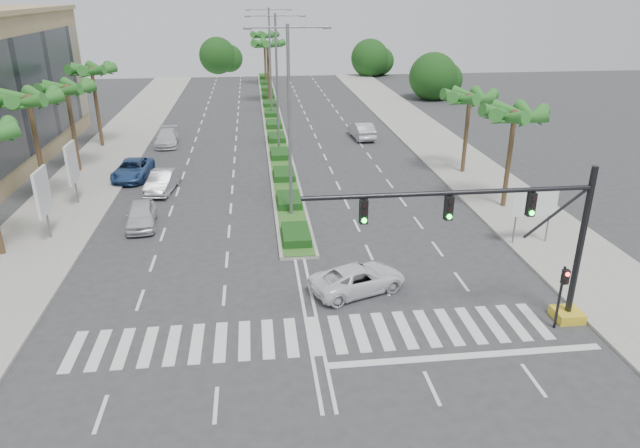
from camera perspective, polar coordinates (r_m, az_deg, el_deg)
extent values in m
plane|color=#333335|center=(25.05, -0.57, -11.10)|extent=(160.00, 160.00, 0.00)
cube|color=gray|center=(46.41, 15.68, 4.32)|extent=(6.00, 120.00, 0.15)
cube|color=gray|center=(44.95, -23.19, 2.73)|extent=(6.00, 120.00, 0.15)
cube|color=gray|center=(67.22, -4.78, 10.55)|extent=(2.20, 75.00, 0.20)
cube|color=#22571D|center=(67.20, -4.79, 10.65)|extent=(1.80, 75.00, 0.04)
cube|color=gold|center=(28.36, 23.47, -8.32)|extent=(1.20, 1.20, 0.45)
cylinder|color=black|center=(26.86, 24.60, -1.90)|extent=(0.28, 0.28, 7.00)
cylinder|color=black|center=(23.40, 12.91, 3.05)|extent=(12.00, 0.20, 0.20)
cylinder|color=black|center=(25.64, 22.45, 0.97)|extent=(2.53, 0.12, 2.15)
cube|color=black|center=(24.97, 20.38, 1.84)|extent=(0.32, 0.24, 1.00)
cylinder|color=#19E533|center=(24.97, 20.42, 1.04)|extent=(0.20, 0.06, 0.20)
cube|color=black|center=(23.61, 12.77, 1.56)|extent=(0.32, 0.24, 1.00)
cylinder|color=#19E533|center=(23.60, 12.82, 0.72)|extent=(0.20, 0.06, 0.20)
cube|color=black|center=(22.71, 4.40, 1.23)|extent=(0.32, 0.24, 1.00)
cylinder|color=#19E533|center=(22.70, 4.44, 0.35)|extent=(0.20, 0.06, 0.20)
cylinder|color=black|center=(26.88, 22.82, -6.82)|extent=(0.12, 0.12, 3.00)
cube|color=black|center=(26.28, 23.33, -4.87)|extent=(0.28, 0.22, 0.65)
cylinder|color=red|center=(26.11, 23.53, -4.65)|extent=(0.18, 0.05, 0.18)
cylinder|color=slate|center=(34.62, 18.94, 0.09)|extent=(0.10, 0.10, 2.80)
cylinder|color=slate|center=(35.51, 21.86, 0.23)|extent=(0.10, 0.10, 2.80)
cube|color=#0C6638|center=(34.65, 20.68, 2.00)|extent=(2.60, 0.08, 1.50)
cube|color=white|center=(34.60, 20.71, 1.97)|extent=(2.70, 0.02, 1.60)
cylinder|color=slate|center=(37.14, -25.60, 0.56)|extent=(0.12, 0.12, 2.80)
cube|color=white|center=(36.64, -26.01, 2.89)|extent=(0.18, 2.10, 2.70)
cube|color=#D8594C|center=(36.64, -26.01, 2.89)|extent=(0.12, 2.00, 2.60)
cylinder|color=slate|center=(42.53, -23.24, 3.55)|extent=(0.12, 0.12, 2.80)
cube|color=white|center=(42.09, -23.57, 5.61)|extent=(0.18, 2.10, 2.70)
cube|color=#D8594C|center=(42.09, -23.57, 5.61)|extent=(0.12, 2.00, 2.60)
cylinder|color=brown|center=(42.54, -26.30, 6.31)|extent=(0.32, 0.32, 7.40)
sphere|color=brown|center=(41.83, -27.15, 11.03)|extent=(0.70, 0.70, 0.70)
cone|color=#206625|center=(41.49, -25.68, 11.06)|extent=(0.90, 3.62, 1.50)
cone|color=#206625|center=(42.42, -25.87, 11.24)|extent=(3.39, 2.96, 1.50)
cone|color=#206625|center=(42.93, -26.98, 11.16)|extent=(3.73, 1.68, 1.50)
cone|color=#206625|center=(42.64, -28.19, 10.88)|extent=(2.38, 3.65, 1.50)
cone|color=#206625|center=(41.76, -28.63, 10.60)|extent=(2.38, 3.65, 1.50)
cone|color=#206625|center=(40.94, -27.93, 10.54)|extent=(3.73, 1.68, 1.50)
cone|color=#206625|center=(40.82, -26.60, 10.75)|extent=(3.39, 2.96, 1.50)
cylinder|color=brown|center=(50.00, -23.44, 8.54)|extent=(0.32, 0.32, 6.80)
sphere|color=brown|center=(49.42, -24.04, 12.24)|extent=(0.70, 0.70, 0.70)
cone|color=#206625|center=(49.13, -22.77, 12.26)|extent=(0.90, 3.62, 1.50)
cone|color=#206625|center=(50.06, -22.99, 12.39)|extent=(3.39, 2.96, 1.50)
cone|color=#206625|center=(50.52, -23.96, 12.32)|extent=(3.73, 1.68, 1.50)
cone|color=#206625|center=(50.18, -24.97, 12.10)|extent=(2.38, 3.65, 1.50)
cone|color=#206625|center=(49.28, -25.29, 11.90)|extent=(2.38, 3.65, 1.50)
cone|color=#206625|center=(48.50, -24.65, 11.86)|extent=(3.73, 1.68, 1.50)
cone|color=#206625|center=(48.43, -23.51, 12.02)|extent=(3.39, 2.96, 1.50)
cylinder|color=brown|center=(57.52, -21.38, 10.66)|extent=(0.32, 0.32, 7.20)
sphere|color=brown|center=(57.00, -21.89, 14.09)|extent=(0.70, 0.70, 0.70)
cone|color=#206625|center=(56.75, -20.77, 14.11)|extent=(0.90, 3.62, 1.50)
cone|color=#206625|center=(57.68, -20.99, 14.19)|extent=(3.39, 2.96, 1.50)
cone|color=#206625|center=(58.11, -21.86, 14.12)|extent=(3.73, 1.68, 1.50)
cone|color=#206625|center=(57.73, -22.73, 13.95)|extent=(2.38, 3.65, 1.50)
cone|color=#206625|center=(56.81, -22.98, 13.81)|extent=(2.38, 3.65, 1.50)
cone|color=#206625|center=(56.05, -22.38, 13.80)|extent=(3.73, 1.68, 1.50)
cone|color=#206625|center=(56.02, -21.39, 13.93)|extent=(3.39, 2.96, 1.50)
cylinder|color=brown|center=(40.00, 18.34, 5.92)|extent=(0.32, 0.32, 6.50)
sphere|color=brown|center=(39.28, 18.90, 10.32)|extent=(0.70, 0.70, 0.70)
cone|color=#206625|center=(39.78, 20.34, 10.13)|extent=(0.90, 3.62, 1.50)
cone|color=#206625|center=(40.35, 19.27, 10.43)|extent=(3.39, 2.96, 1.50)
cone|color=#206625|center=(40.15, 17.92, 10.54)|extent=(3.73, 1.68, 1.50)
cone|color=#206625|center=(39.32, 17.26, 10.38)|extent=(2.38, 3.65, 1.50)
cone|color=#206625|center=(38.46, 17.82, 10.07)|extent=(2.38, 3.65, 1.50)
cone|color=#206625|center=(38.25, 19.21, 9.83)|extent=(3.73, 1.68, 1.50)
cone|color=#206625|center=(38.84, 20.34, 9.86)|extent=(3.39, 2.96, 1.50)
cylinder|color=brown|center=(47.15, 14.38, 8.56)|extent=(0.32, 0.32, 6.20)
sphere|color=brown|center=(46.56, 14.74, 12.14)|extent=(0.70, 0.70, 0.70)
cone|color=#206625|center=(46.98, 16.01, 11.97)|extent=(0.90, 3.62, 1.50)
cone|color=#206625|center=(47.61, 15.15, 12.19)|extent=(3.39, 2.96, 1.50)
cone|color=#206625|center=(47.48, 13.99, 12.27)|extent=(3.73, 1.68, 1.50)
cone|color=#206625|center=(46.67, 13.36, 12.16)|extent=(2.38, 3.65, 1.50)
cone|color=#206625|center=(45.79, 13.76, 11.94)|extent=(2.38, 3.65, 1.50)
cone|color=#206625|center=(45.51, 14.91, 11.77)|extent=(3.73, 1.68, 1.50)
cone|color=#206625|center=(46.04, 15.92, 11.78)|extent=(3.39, 2.96, 1.50)
cylinder|color=brown|center=(76.47, -5.18, 14.75)|extent=(0.32, 0.32, 7.50)
sphere|color=brown|center=(76.07, -5.28, 17.47)|extent=(0.70, 0.70, 0.70)
cone|color=#206625|center=(76.12, -4.41, 17.42)|extent=(0.90, 3.62, 1.50)
cone|color=#206625|center=(76.96, -4.77, 17.47)|extent=(3.39, 2.96, 1.50)
cone|color=#206625|center=(77.14, -5.50, 17.46)|extent=(3.73, 1.68, 1.50)
cone|color=#206625|center=(76.53, -6.07, 17.40)|extent=(2.38, 3.65, 1.50)
cone|color=#206625|center=(75.58, -6.06, 17.33)|extent=(2.38, 3.65, 1.50)
cone|color=#206625|center=(75.01, -5.45, 17.32)|extent=(3.73, 1.68, 1.50)
cone|color=#206625|center=(75.25, -4.71, 17.36)|extent=(3.39, 2.96, 1.50)
cylinder|color=brown|center=(91.35, -5.51, 15.97)|extent=(0.32, 0.32, 7.50)
sphere|color=brown|center=(91.02, -5.60, 18.26)|extent=(0.70, 0.70, 0.70)
cone|color=#206625|center=(91.06, -4.87, 18.22)|extent=(0.90, 3.62, 1.50)
cone|color=#206625|center=(91.91, -5.17, 18.25)|extent=(3.39, 2.96, 1.50)
cone|color=#206625|center=(92.09, -5.78, 18.24)|extent=(3.73, 1.68, 1.50)
cone|color=#206625|center=(91.49, -6.26, 18.19)|extent=(2.38, 3.65, 1.50)
cone|color=#206625|center=(90.54, -6.25, 18.15)|extent=(2.38, 3.65, 1.50)
cone|color=#206625|center=(89.95, -5.74, 18.14)|extent=(3.73, 1.68, 1.50)
cone|color=#206625|center=(90.19, -5.13, 18.17)|extent=(3.39, 2.96, 1.50)
cylinder|color=slate|center=(35.71, -3.07, 9.71)|extent=(0.20, 0.20, 12.00)
cylinder|color=slate|center=(34.84, -5.35, 18.98)|extent=(2.40, 0.10, 0.10)
cylinder|color=slate|center=(34.99, -1.20, 19.08)|extent=(2.40, 0.10, 0.10)
cube|color=slate|center=(34.83, -7.26, 18.82)|extent=(0.50, 0.25, 0.12)
cube|color=slate|center=(35.12, 0.69, 19.01)|extent=(0.50, 0.25, 0.12)
cylinder|color=slate|center=(51.42, -4.31, 13.59)|extent=(0.20, 0.20, 12.00)
cylinder|color=slate|center=(50.82, -5.95, 20.01)|extent=(2.40, 0.10, 0.10)
cylinder|color=slate|center=(50.92, -3.07, 20.09)|extent=(2.40, 0.10, 0.10)
cube|color=slate|center=(50.81, -7.26, 19.90)|extent=(0.50, 0.25, 0.12)
cube|color=slate|center=(51.01, -1.76, 20.06)|extent=(0.50, 0.25, 0.12)
cylinder|color=slate|center=(67.26, -4.99, 15.64)|extent=(0.20, 0.20, 12.00)
cylinder|color=slate|center=(66.81, -6.26, 20.54)|extent=(2.40, 0.10, 0.10)
cylinder|color=slate|center=(66.89, -4.06, 20.62)|extent=(2.40, 0.10, 0.10)
cube|color=slate|center=(66.80, -7.26, 20.46)|extent=(0.50, 0.25, 0.12)
cube|color=slate|center=(66.95, -3.06, 20.60)|extent=(0.50, 0.25, 0.12)
imported|color=silver|center=(37.42, -17.46, 0.86)|extent=(2.20, 4.52, 1.49)
imported|color=#B3B2B7|center=(43.58, -15.49, 4.13)|extent=(2.24, 4.83, 1.53)
imported|color=#2A4A82|center=(47.29, -18.23, 5.20)|extent=(2.82, 5.46, 1.47)
imported|color=silver|center=(56.95, -15.05, 8.34)|extent=(2.27, 5.09, 1.45)
imported|color=white|center=(28.19, 3.84, -5.48)|extent=(5.29, 3.75, 1.34)
imported|color=silver|center=(57.78, 4.18, 9.34)|extent=(2.12, 5.13, 1.65)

